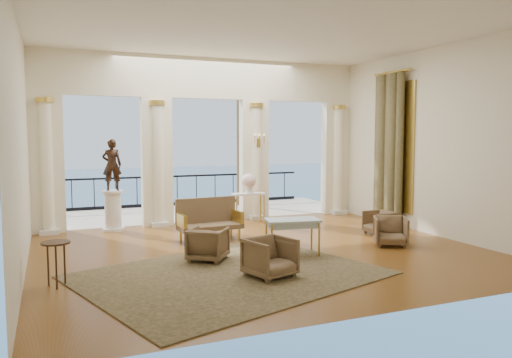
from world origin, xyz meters
name	(u,v)px	position (x,y,z in m)	size (l,w,h in m)	color
floor	(262,251)	(0.00, 0.00, 0.00)	(9.00, 9.00, 0.00)	#4A2F10
room_walls	(287,110)	(0.00, -1.12, 2.88)	(9.00, 9.00, 9.00)	#F0E7C9
arcade	(207,129)	(0.00, 3.82, 2.58)	(9.00, 0.56, 4.50)	#FDF5CE
terrace	(190,213)	(0.00, 5.80, -0.05)	(10.00, 3.60, 0.10)	#B5A997
balustrade	(177,193)	(0.00, 7.40, 0.41)	(9.00, 0.06, 1.03)	black
palm_tree	(239,85)	(2.00, 6.60, 4.09)	(2.00, 2.00, 4.50)	#4C3823
sea	(83,198)	(0.00, 60.00, -6.00)	(160.00, 160.00, 0.00)	#266199
curtain	(388,150)	(4.28, 1.50, 2.02)	(0.33, 1.40, 4.09)	#4C4827
window_frame	(394,147)	(4.47, 1.50, 2.10)	(0.04, 1.60, 3.40)	gold
wall_sconce	(259,142)	(1.40, 3.51, 2.23)	(0.30, 0.11, 0.33)	gold
rug	(230,275)	(-1.22, -1.43, 0.01)	(4.80, 3.73, 0.02)	#2E3217
armchair_a	(270,256)	(-0.63, -1.80, 0.37)	(0.73, 0.68, 0.75)	#42331D
armchair_b	(391,230)	(2.80, -0.60, 0.35)	(0.68, 0.64, 0.70)	#42331D
armchair_c	(379,221)	(3.33, 0.52, 0.32)	(0.61, 0.58, 0.63)	#42331D
armchair_d	(208,243)	(-1.28, -0.33, 0.35)	(0.69, 0.64, 0.71)	#42331D
settee	(208,219)	(-0.70, 1.52, 0.48)	(1.49, 0.70, 0.97)	#42331D
game_table	(292,223)	(0.43, -0.53, 0.65)	(1.16, 0.77, 0.73)	#9AB7C2
pedestal	(113,211)	(-2.60, 3.50, 0.49)	(0.56, 0.56, 1.03)	silver
statue	(112,165)	(-2.60, 3.50, 1.67)	(0.47, 0.31, 1.29)	black
console_table	(249,198)	(0.92, 3.05, 0.70)	(0.91, 0.39, 0.85)	silver
urn	(249,182)	(0.92, 3.05, 1.15)	(0.40, 0.40, 0.53)	silver
side_table	(56,248)	(-4.00, -0.99, 0.63)	(0.45, 0.45, 0.73)	black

